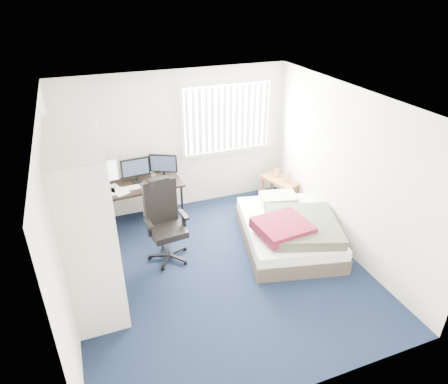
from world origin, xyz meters
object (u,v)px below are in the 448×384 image
(desk, at_px, (135,182))
(bed, at_px, (289,230))
(nightstand, at_px, (280,182))
(office_chair, at_px, (166,229))

(desk, xyz_separation_m, bed, (2.11, -1.52, -0.51))
(desk, height_order, nightstand, desk)
(office_chair, relative_size, nightstand, 1.58)
(desk, distance_m, office_chair, 1.17)
(office_chair, xyz_separation_m, nightstand, (2.38, 0.85, -0.05))
(bed, bearing_deg, office_chair, 167.62)
(office_chair, bearing_deg, desk, 101.52)
(desk, distance_m, nightstand, 2.65)
(desk, xyz_separation_m, nightstand, (2.61, -0.26, -0.34))
(desk, bearing_deg, bed, -35.84)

